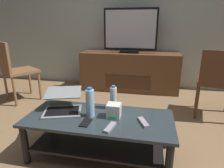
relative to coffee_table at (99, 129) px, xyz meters
The scene contains 14 objects.
ground_plane 0.27m from the coffee_table, 14.21° to the right, with size 7.68×7.68×0.00m, color olive.
back_wall 2.51m from the coffee_table, 89.30° to the left, with size 6.40×0.12×2.80m, color #A8B2A8.
coffee_table is the anchor object (origin of this frame).
media_cabinet 1.93m from the coffee_table, 88.59° to the left, with size 1.72×0.49×0.68m.
television 2.05m from the coffee_table, 88.57° to the left, with size 0.91×0.20×0.74m.
dining_chair 1.61m from the coffee_table, 39.45° to the left, with size 0.52×0.52×0.88m.
side_chair 1.90m from the coffee_table, 147.45° to the left, with size 0.61×0.61×0.92m.
laptop 0.42m from the coffee_table, 168.89° to the left, with size 0.44×0.49×0.17m.
router_box 0.22m from the coffee_table, 12.47° to the left, with size 0.12×0.12×0.12m.
water_bottle_near 0.32m from the coffee_table, 66.27° to the left, with size 0.06×0.06×0.23m.
water_bottle_far 0.26m from the coffee_table, behind, with size 0.07×0.07×0.27m.
cell_phone 0.19m from the coffee_table, 121.32° to the right, with size 0.07×0.14×0.01m, color black.
tv_remote 0.41m from the coffee_table, ahead, with size 0.04×0.16×0.02m, color #99999E.
soundbar_remote 0.25m from the coffee_table, 51.05° to the right, with size 0.04×0.16×0.02m, color #99999E.
Camera 1 is at (0.39, -1.47, 1.18)m, focal length 30.94 mm.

